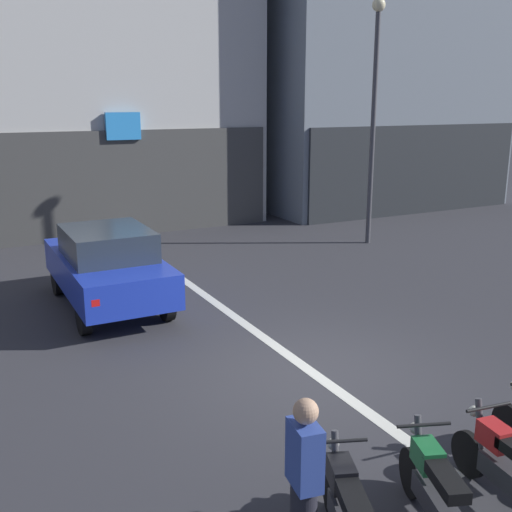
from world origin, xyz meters
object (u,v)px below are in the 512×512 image
at_px(motorcycle_black_row_leftmost, 346,510).
at_px(motorcycle_red_row_centre, 506,466).
at_px(car_blue_crossing_near, 107,265).
at_px(person_by_motorcycles, 304,485).
at_px(motorcycle_green_row_left_mid, 434,489).
at_px(street_lamp, 374,99).

height_order(motorcycle_black_row_leftmost, motorcycle_red_row_centre, same).
xyz_separation_m(car_blue_crossing_near, person_by_motorcycles, (-0.25, -7.85, -0.03)).
height_order(motorcycle_black_row_leftmost, person_by_motorcycles, person_by_motorcycles).
xyz_separation_m(motorcycle_green_row_left_mid, motorcycle_red_row_centre, (0.92, -0.05, 0.00)).
height_order(car_blue_crossing_near, motorcycle_red_row_centre, car_blue_crossing_near).
xyz_separation_m(car_blue_crossing_near, motorcycle_red_row_centre, (2.04, -8.05, -0.43)).
bearing_deg(car_blue_crossing_near, person_by_motorcycles, -91.82).
bearing_deg(street_lamp, motorcycle_black_row_leftmost, -128.44).
bearing_deg(person_by_motorcycles, car_blue_crossing_near, 88.18).
bearing_deg(car_blue_crossing_near, motorcycle_green_row_left_mid, -81.99).
bearing_deg(motorcycle_red_row_centre, motorcycle_green_row_left_mid, 176.65).
distance_m(street_lamp, motorcycle_red_row_centre, 12.47).
bearing_deg(motorcycle_black_row_leftmost, car_blue_crossing_near, 91.47).
bearing_deg(street_lamp, motorcycle_green_row_left_mid, -124.68).
bearing_deg(motorcycle_black_row_leftmost, motorcycle_green_row_left_mid, -8.85).
height_order(motorcycle_green_row_left_mid, person_by_motorcycles, person_by_motorcycles).
bearing_deg(motorcycle_red_row_centre, motorcycle_black_row_leftmost, 173.88).
bearing_deg(person_by_motorcycles, motorcycle_black_row_leftmost, -0.62).
height_order(street_lamp, motorcycle_red_row_centre, street_lamp).
relative_size(street_lamp, motorcycle_black_row_leftmost, 4.24).
bearing_deg(street_lamp, motorcycle_red_row_centre, -120.90).
relative_size(car_blue_crossing_near, motorcycle_green_row_left_mid, 2.58).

